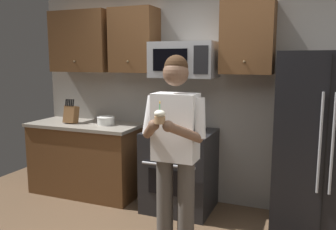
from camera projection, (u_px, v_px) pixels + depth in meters
wall_back at (203, 95)px, 4.22m from camera, size 4.40×0.10×2.60m
oven_range at (180, 170)px, 4.05m from camera, size 0.76×0.70×0.93m
microwave at (184, 60)px, 3.97m from camera, size 0.74×0.41×0.40m
refrigerator at (324, 145)px, 3.39m from camera, size 0.90×0.75×1.80m
cabinet_row_upper at (140, 40)px, 4.19m from camera, size 2.78×0.36×0.76m
counter_left at (86, 158)px, 4.55m from camera, size 1.44×0.66×0.92m
knife_block at (71, 114)px, 4.48m from camera, size 0.16×0.15×0.32m
bowl_large_white at (106, 120)px, 4.37m from camera, size 0.22×0.22×0.10m
person at (175, 145)px, 3.02m from camera, size 0.60×0.48×1.76m
cupcake at (160, 117)px, 2.67m from camera, size 0.09×0.09×0.17m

